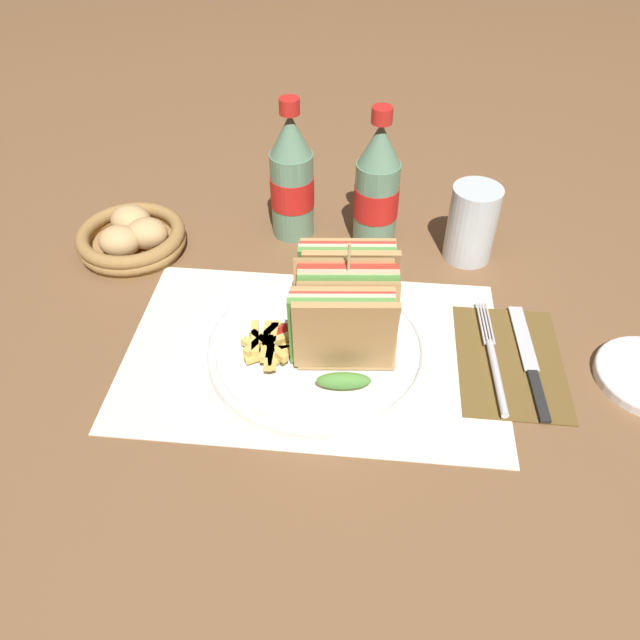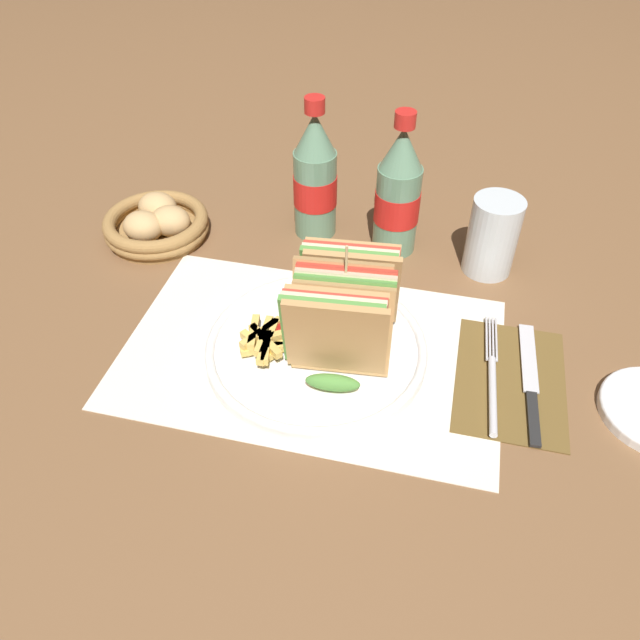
{
  "view_description": "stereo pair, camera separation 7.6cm",
  "coord_description": "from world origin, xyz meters",
  "px_view_note": "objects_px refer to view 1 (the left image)",
  "views": [
    {
      "loc": [
        0.03,
        -0.52,
        0.56
      ],
      "look_at": [
        -0.03,
        0.04,
        0.04
      ],
      "focal_mm": 35.0,
      "sensor_mm": 36.0,
      "label": 1
    },
    {
      "loc": [
        0.1,
        -0.5,
        0.56
      ],
      "look_at": [
        -0.03,
        0.04,
        0.04
      ],
      "focal_mm": 35.0,
      "sensor_mm": 36.0,
      "label": 2
    }
  ],
  "objects_px": {
    "plate_main": "(318,349)",
    "coke_bottle_near": "(292,179)",
    "club_sandwich": "(347,308)",
    "bread_basket": "(132,237)",
    "glass_near": "(472,224)",
    "coke_bottle_far": "(377,189)",
    "knife": "(529,361)",
    "fork": "(495,367)"
  },
  "relations": [
    {
      "from": "plate_main",
      "to": "coke_bottle_near",
      "type": "xyz_separation_m",
      "value": [
        -0.07,
        0.26,
        0.08
      ]
    },
    {
      "from": "club_sandwich",
      "to": "bread_basket",
      "type": "height_order",
      "value": "club_sandwich"
    },
    {
      "from": "club_sandwich",
      "to": "coke_bottle_far",
      "type": "distance_m",
      "value": 0.24
    },
    {
      "from": "plate_main",
      "to": "coke_bottle_far",
      "type": "height_order",
      "value": "coke_bottle_far"
    },
    {
      "from": "plate_main",
      "to": "glass_near",
      "type": "relative_size",
      "value": 2.41
    },
    {
      "from": "club_sandwich",
      "to": "bread_basket",
      "type": "relative_size",
      "value": 1.11
    },
    {
      "from": "bread_basket",
      "to": "knife",
      "type": "bearing_deg",
      "value": -18.19
    },
    {
      "from": "club_sandwich",
      "to": "fork",
      "type": "distance_m",
      "value": 0.19
    },
    {
      "from": "knife",
      "to": "coke_bottle_far",
      "type": "height_order",
      "value": "coke_bottle_far"
    },
    {
      "from": "coke_bottle_near",
      "to": "coke_bottle_far",
      "type": "xyz_separation_m",
      "value": [
        0.12,
        -0.02,
        0.0
      ]
    },
    {
      "from": "coke_bottle_far",
      "to": "glass_near",
      "type": "bearing_deg",
      "value": -8.62
    },
    {
      "from": "glass_near",
      "to": "coke_bottle_far",
      "type": "bearing_deg",
      "value": 171.38
    },
    {
      "from": "club_sandwich",
      "to": "fork",
      "type": "relative_size",
      "value": 0.9
    },
    {
      "from": "coke_bottle_far",
      "to": "coke_bottle_near",
      "type": "bearing_deg",
      "value": 172.88
    },
    {
      "from": "club_sandwich",
      "to": "coke_bottle_near",
      "type": "xyz_separation_m",
      "value": [
        -0.1,
        0.26,
        0.02
      ]
    },
    {
      "from": "knife",
      "to": "bread_basket",
      "type": "bearing_deg",
      "value": 159.11
    },
    {
      "from": "plate_main",
      "to": "knife",
      "type": "height_order",
      "value": "plate_main"
    },
    {
      "from": "knife",
      "to": "coke_bottle_near",
      "type": "relative_size",
      "value": 0.91
    },
    {
      "from": "club_sandwich",
      "to": "coke_bottle_near",
      "type": "distance_m",
      "value": 0.28
    },
    {
      "from": "plate_main",
      "to": "glass_near",
      "type": "xyz_separation_m",
      "value": [
        0.2,
        0.23,
        0.05
      ]
    },
    {
      "from": "plate_main",
      "to": "knife",
      "type": "xyz_separation_m",
      "value": [
        0.26,
        0.01,
        -0.0
      ]
    },
    {
      "from": "fork",
      "to": "coke_bottle_far",
      "type": "relative_size",
      "value": 0.92
    },
    {
      "from": "knife",
      "to": "glass_near",
      "type": "distance_m",
      "value": 0.23
    },
    {
      "from": "knife",
      "to": "bread_basket",
      "type": "distance_m",
      "value": 0.58
    },
    {
      "from": "fork",
      "to": "knife",
      "type": "bearing_deg",
      "value": 18.04
    },
    {
      "from": "club_sandwich",
      "to": "plate_main",
      "type": "bearing_deg",
      "value": -169.06
    },
    {
      "from": "club_sandwich",
      "to": "coke_bottle_far",
      "type": "xyz_separation_m",
      "value": [
        0.03,
        0.24,
        0.02
      ]
    },
    {
      "from": "plate_main",
      "to": "bread_basket",
      "type": "height_order",
      "value": "bread_basket"
    },
    {
      "from": "plate_main",
      "to": "coke_bottle_near",
      "type": "bearing_deg",
      "value": 103.97
    },
    {
      "from": "plate_main",
      "to": "glass_near",
      "type": "height_order",
      "value": "glass_near"
    },
    {
      "from": "coke_bottle_near",
      "to": "coke_bottle_far",
      "type": "relative_size",
      "value": 1.0
    },
    {
      "from": "knife",
      "to": "glass_near",
      "type": "height_order",
      "value": "glass_near"
    },
    {
      "from": "knife",
      "to": "coke_bottle_far",
      "type": "bearing_deg",
      "value": 127.14
    },
    {
      "from": "fork",
      "to": "bread_basket",
      "type": "bearing_deg",
      "value": 156.02
    },
    {
      "from": "plate_main",
      "to": "club_sandwich",
      "type": "xyz_separation_m",
      "value": [
        0.03,
        0.01,
        0.06
      ]
    },
    {
      "from": "knife",
      "to": "coke_bottle_far",
      "type": "xyz_separation_m",
      "value": [
        -0.2,
        0.24,
        0.09
      ]
    },
    {
      "from": "plate_main",
      "to": "coke_bottle_far",
      "type": "distance_m",
      "value": 0.27
    },
    {
      "from": "club_sandwich",
      "to": "coke_bottle_far",
      "type": "height_order",
      "value": "coke_bottle_far"
    },
    {
      "from": "club_sandwich",
      "to": "knife",
      "type": "xyz_separation_m",
      "value": [
        0.23,
        0.0,
        -0.07
      ]
    },
    {
      "from": "knife",
      "to": "glass_near",
      "type": "xyz_separation_m",
      "value": [
        -0.06,
        0.22,
        0.05
      ]
    },
    {
      "from": "plate_main",
      "to": "knife",
      "type": "bearing_deg",
      "value": 1.91
    },
    {
      "from": "club_sandwich",
      "to": "coke_bottle_near",
      "type": "relative_size",
      "value": 0.83
    }
  ]
}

